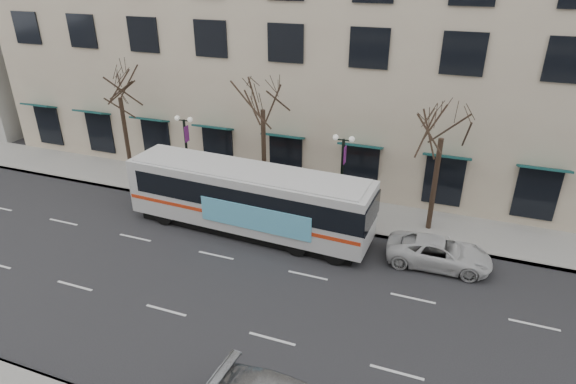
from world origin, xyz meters
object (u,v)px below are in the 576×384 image
at_px(tree_far_right, 444,121).
at_px(white_pickup, 439,252).
at_px(city_bus, 250,198).
at_px(lamp_post_right, 342,174).
at_px(tree_far_mid, 262,94).
at_px(tree_far_left, 118,83).
at_px(lamp_post_left, 187,151).

distance_m(tree_far_right, white_pickup, 6.67).
relative_size(city_bus, white_pickup, 2.74).
bearing_deg(lamp_post_right, white_pickup, -25.39).
bearing_deg(lamp_post_right, city_bus, -146.17).
bearing_deg(lamp_post_right, tree_far_mid, 173.17).
bearing_deg(lamp_post_right, tree_far_left, 177.71).
xyz_separation_m(lamp_post_left, white_pickup, (15.77, -2.74, -2.24)).
xyz_separation_m(lamp_post_left, city_bus, (5.62, -2.94, -0.90)).
bearing_deg(city_bus, lamp_post_left, 155.08).
bearing_deg(white_pickup, lamp_post_right, 62.46).
height_order(tree_far_left, tree_far_mid, tree_far_mid).
height_order(tree_far_right, white_pickup, tree_far_right).
distance_m(tree_far_right, lamp_post_left, 15.40).
height_order(tree_far_left, lamp_post_left, tree_far_left).
height_order(tree_far_mid, white_pickup, tree_far_mid).
bearing_deg(tree_far_left, lamp_post_right, -2.29).
distance_m(tree_far_mid, lamp_post_right, 6.41).
distance_m(tree_far_right, city_bus, 10.93).
relative_size(tree_far_right, city_bus, 0.58).
bearing_deg(city_bus, tree_far_left, 164.27).
bearing_deg(tree_far_mid, white_pickup, -17.21).
distance_m(tree_far_mid, white_pickup, 12.88).
relative_size(tree_far_right, lamp_post_right, 1.55).
xyz_separation_m(tree_far_mid, white_pickup, (10.78, -3.34, -6.20)).
bearing_deg(tree_far_left, tree_far_mid, 0.00).
bearing_deg(tree_far_left, tree_far_right, 0.00).
xyz_separation_m(tree_far_mid, lamp_post_right, (5.01, -0.60, -3.96)).
xyz_separation_m(tree_far_left, tree_far_right, (20.00, 0.00, -0.28)).
xyz_separation_m(tree_far_right, city_bus, (-9.37, -3.54, -4.38)).
xyz_separation_m(lamp_post_right, white_pickup, (5.77, -2.74, -2.24)).
relative_size(lamp_post_right, white_pickup, 1.03).
height_order(tree_far_right, lamp_post_right, tree_far_right).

